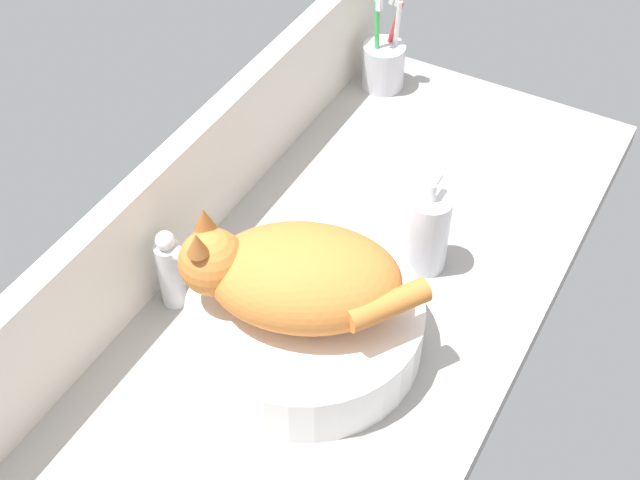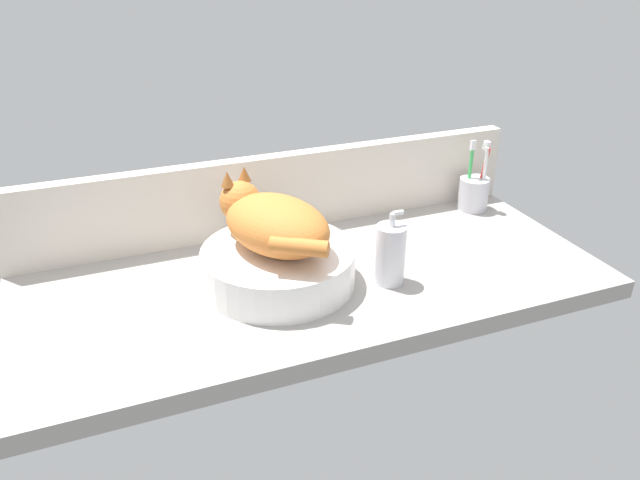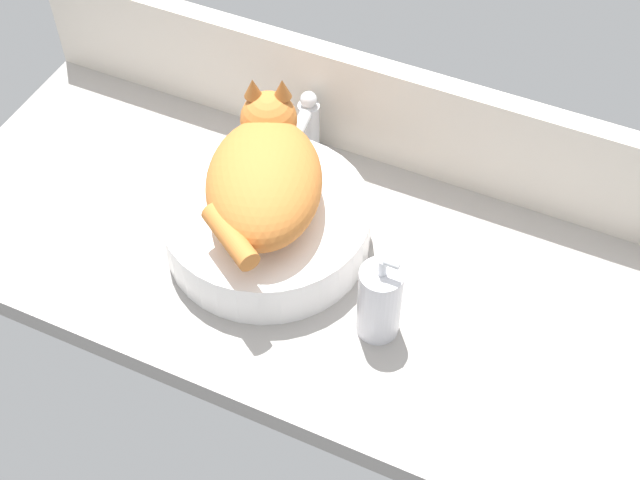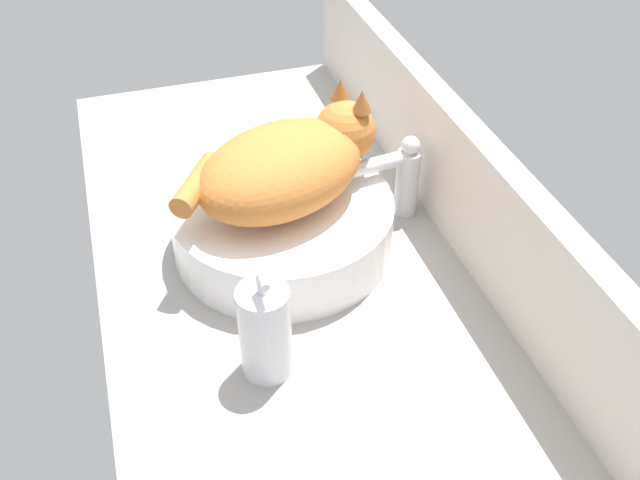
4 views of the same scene
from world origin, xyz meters
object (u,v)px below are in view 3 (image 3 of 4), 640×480
Objects in this scene: sink_basin at (267,225)px; faucet at (307,127)px; soap_dispenser at (380,301)px; cat at (264,175)px.

sink_basin is 19.69cm from faucet.
faucet is at bearing 131.44° from soap_dispenser.
cat is at bearing -84.96° from faucet.
sink_basin is 1.96× the size of soap_dispenser.
sink_basin is 23.23cm from soap_dispenser.
faucet is (-1.59, 18.06, -6.47)cm from cat.
faucet is 36.15cm from soap_dispenser.
sink_basin is 2.34× the size of faucet.
sink_basin is at bearing 160.23° from soap_dispenser.
cat reaches higher than faucet.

